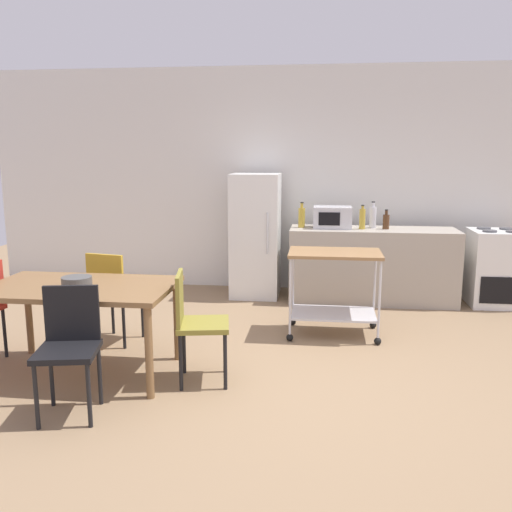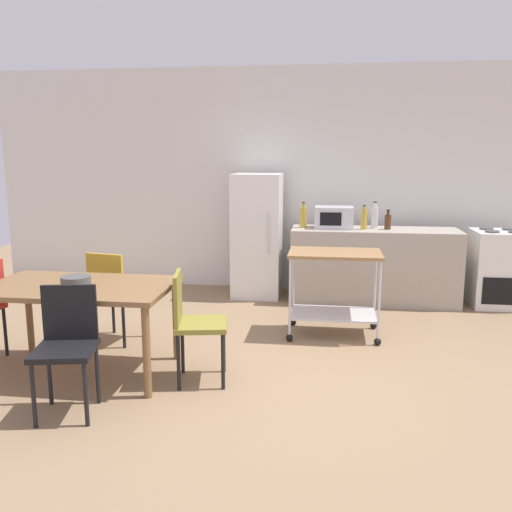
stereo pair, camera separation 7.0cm
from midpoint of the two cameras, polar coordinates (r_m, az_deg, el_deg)
name	(u,v)px [view 2 (the right image)]	position (r m, az deg, el deg)	size (l,w,h in m)	color
ground_plane	(281,384)	(4.40, 3.09, -13.37)	(12.00, 12.00, 0.00)	#8C7051
back_wall	(304,180)	(7.22, 5.32, 7.96)	(8.40, 0.12, 2.90)	silver
kitchen_counter	(374,266)	(6.77, 12.58, -0.99)	(2.00, 0.64, 0.90)	#A89E8E
dining_table	(79,294)	(4.63, -17.70, -3.86)	(1.50, 0.90, 0.75)	brown
chair_olive	(193,319)	(4.31, -6.19, -6.59)	(0.46, 0.46, 0.89)	olive
chair_mustard	(113,290)	(5.31, -14.48, -3.51)	(0.47, 0.47, 0.89)	gold
chair_black	(67,341)	(4.01, -18.84, -8.47)	(0.47, 0.47, 0.89)	black
stove_oven	(498,268)	(7.06, 24.38, -1.20)	(0.60, 0.61, 0.92)	white
refrigerator	(257,236)	(6.84, 0.42, 2.16)	(0.60, 0.63, 1.55)	white
kitchen_cart	(334,279)	(5.41, 8.63, -2.45)	(0.91, 0.57, 0.85)	olive
bottle_sparkling_water	(303,217)	(6.67, 5.29, 4.11)	(0.08, 0.08, 0.31)	gold
microwave	(334,217)	(6.68, 8.52, 4.05)	(0.46, 0.35, 0.26)	silver
bottle_sesame_oil	(364,219)	(6.63, 11.60, 3.87)	(0.07, 0.07, 0.29)	gold
bottle_hot_sauce	(375,217)	(6.75, 12.68, 4.04)	(0.08, 0.08, 0.32)	silver
bottle_olive_oil	(388,221)	(6.69, 14.01, 3.56)	(0.08, 0.08, 0.24)	#4C2D19
fruit_bowl	(76,281)	(4.56, -18.04, -2.54)	(0.24, 0.24, 0.08)	#4C4C4C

